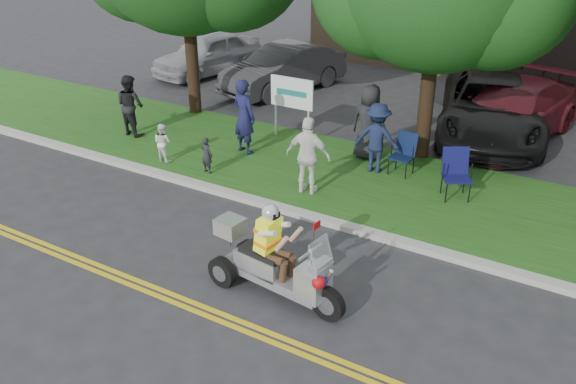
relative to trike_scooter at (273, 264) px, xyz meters
The scene contains 21 objects.
ground 0.83m from the trike_scooter, 126.72° to the right, with size 120.00×120.00×0.00m, color #28282B.
centerline_near 1.25m from the trike_scooter, 108.59° to the right, with size 60.00×0.10×0.01m, color gold.
centerline_far 1.12m from the trike_scooter, 111.62° to the right, with size 60.00×0.10×0.01m, color gold.
curb 2.65m from the trike_scooter, 97.86° to the left, with size 60.00×0.25×0.12m, color #A8A89E.
grass_verge 4.77m from the trike_scooter, 94.30° to the left, with size 60.00×4.00×0.10m, color #194E15.
commercial_building 18.63m from the trike_scooter, 84.92° to the left, with size 18.00×8.20×4.00m.
business_sign 6.97m from the trike_scooter, 117.99° to the left, with size 1.25×0.06×1.75m.
trike_scooter is the anchor object (origin of this frame).
lawn_chair_a 5.53m from the trike_scooter, 88.71° to the left, with size 0.55×0.57×0.97m.
lawn_chair_b 5.17m from the trike_scooter, 73.03° to the left, with size 0.78×0.79×1.07m.
spectator_adult_left 6.01m from the trike_scooter, 128.94° to the left, with size 0.69×0.45×1.88m, color #181943.
spectator_adult_mid 8.24m from the trike_scooter, 149.70° to the left, with size 0.79×0.62×1.63m, color black.
spectator_adult_right 3.71m from the trike_scooter, 110.17° to the left, with size 1.01×0.42×1.72m, color white.
spectator_chair_a 5.31m from the trike_scooter, 95.09° to the left, with size 1.07×0.61×1.65m, color #171F40.
spectator_chair_b 5.99m from the trike_scooter, 99.20° to the left, with size 0.91×0.59×1.86m, color black.
child_left 4.96m from the trike_scooter, 140.22° to the left, with size 0.32×0.21×0.88m, color black.
child_right 6.07m from the trike_scooter, 148.32° to the left, with size 0.46×0.36×0.94m, color white.
parked_car_far_left 14.00m from the trike_scooter, 131.93° to the left, with size 1.74×4.32×1.47m, color #9C9DA2.
parked_car_left 11.57m from the trike_scooter, 120.41° to the left, with size 1.60×4.58×1.51m, color #323234.
parked_car_mid 9.33m from the trike_scooter, 82.95° to the left, with size 2.63×5.70×1.59m, color black.
parked_car_right 9.45m from the trike_scooter, 79.73° to the left, with size 2.13×5.24×1.52m, color #55131C.
Camera 1 is at (4.87, -6.59, 6.03)m, focal length 38.00 mm.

